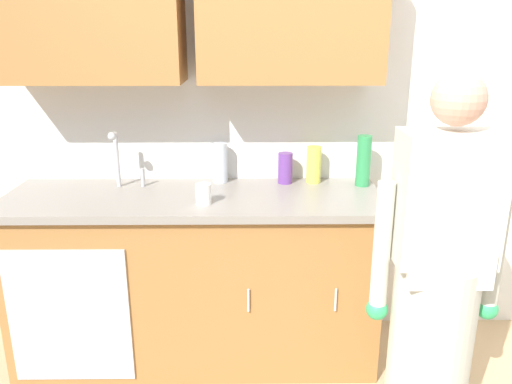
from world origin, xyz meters
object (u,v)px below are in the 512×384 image
at_px(sink, 120,197).
at_px(person_at_sink, 435,302).
at_px(bottle_soap, 314,165).
at_px(cup_by_sink, 203,194).
at_px(bottle_water_tall, 285,168).
at_px(bottle_dish_liquid, 363,161).
at_px(bottle_water_short, 220,163).

relative_size(sink, person_at_sink, 0.31).
xyz_separation_m(bottle_soap, cup_by_sink, (-0.58, -0.36, -0.05)).
bearing_deg(bottle_water_tall, bottle_dish_liquid, -7.28).
distance_m(bottle_dish_liquid, bottle_water_tall, 0.43).
distance_m(bottle_soap, cup_by_sink, 0.69).
distance_m(sink, person_at_sink, 1.61).
distance_m(sink, bottle_soap, 1.06).
xyz_separation_m(sink, bottle_water_tall, (0.87, 0.20, 0.10)).
height_order(sink, person_at_sink, person_at_sink).
xyz_separation_m(person_at_sink, bottle_water_short, (-0.92, 0.91, 0.36)).
bearing_deg(bottle_soap, bottle_water_short, 178.33).
height_order(bottle_dish_liquid, bottle_water_short, bottle_dish_liquid).
bearing_deg(cup_by_sink, bottle_dish_liquid, 19.71).
xyz_separation_m(bottle_dish_liquid, bottle_soap, (-0.26, 0.06, -0.04)).
relative_size(sink, bottle_water_tall, 2.94).
height_order(person_at_sink, bottle_soap, person_at_sink).
xyz_separation_m(bottle_dish_liquid, bottle_water_tall, (-0.42, 0.05, -0.05)).
bearing_deg(cup_by_sink, bottle_soap, 31.99).
bearing_deg(bottle_water_short, bottle_water_tall, -3.65).
xyz_separation_m(person_at_sink, cup_by_sink, (-0.99, 0.53, 0.30)).
distance_m(person_at_sink, bottle_water_tall, 1.10).
bearing_deg(person_at_sink, bottle_soap, 114.23).
bearing_deg(bottle_water_short, bottle_dish_liquid, -5.60).
height_order(sink, bottle_dish_liquid, sink).
xyz_separation_m(person_at_sink, bottle_water_tall, (-0.56, 0.89, 0.33)).
bearing_deg(bottle_soap, person_at_sink, -65.77).
relative_size(bottle_water_tall, bottle_soap, 0.83).
bearing_deg(bottle_water_short, cup_by_sink, -99.18).
height_order(sink, bottle_soap, sink).
bearing_deg(cup_by_sink, sink, 160.76).
relative_size(bottle_water_short, cup_by_sink, 2.17).
bearing_deg(bottle_dish_liquid, bottle_water_short, 174.40).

